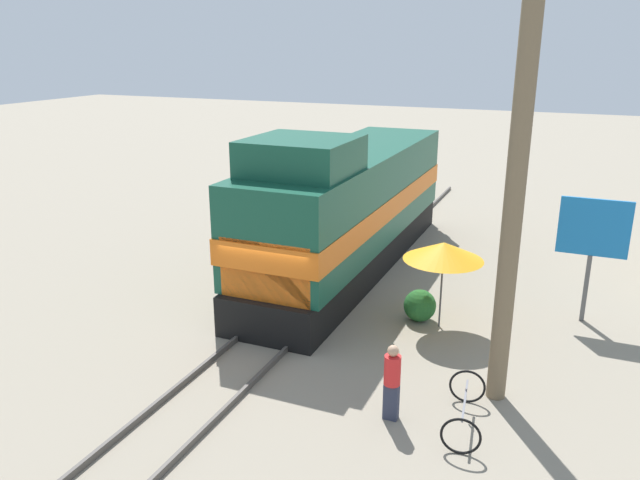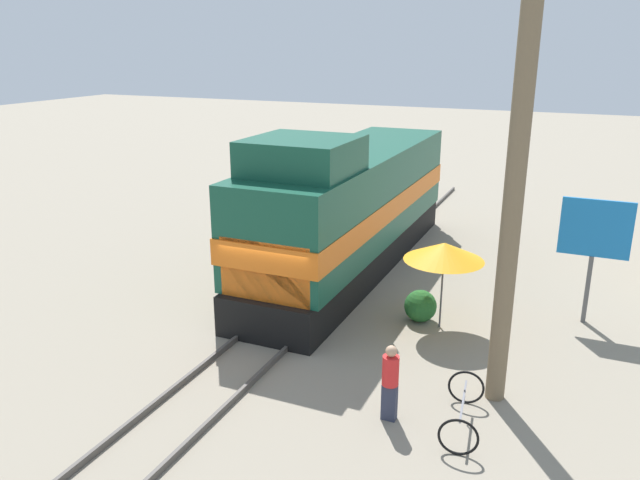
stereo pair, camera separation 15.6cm
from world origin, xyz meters
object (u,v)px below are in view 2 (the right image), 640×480
Objects in this scene: utility_pole at (516,168)px; billboard_sign at (595,235)px; bicycle at (462,410)px; vendor_umbrella at (444,252)px; locomotive at (348,209)px; person_bystander at (390,380)px.

billboard_sign is at bearing 71.55° from utility_pole.
vendor_umbrella is at bearing -77.95° from bicycle.
locomotive is at bearing -60.95° from bicycle.
billboard_sign is 6.99m from bicycle.
bicycle is (5.38, -7.50, -1.75)m from locomotive.
locomotive is 7.55m from billboard_sign.
locomotive is 7.72× the size of person_bystander.
person_bystander is at bearing 5.24° from bicycle.
billboard_sign reaches higher than vendor_umbrella.
person_bystander is at bearing -137.22° from utility_pole.
vendor_umbrella is at bearing 90.77° from person_bystander.
utility_pole reaches higher than locomotive.
bicycle is at bearing -108.11° from billboard_sign.
locomotive reaches higher than person_bystander.
utility_pole is at bearing -46.27° from locomotive.
person_bystander is (0.06, -4.71, -1.26)m from vendor_umbrella.
bicycle is (1.43, 0.30, -0.50)m from person_bystander.
billboard_sign is at bearing 28.48° from vendor_umbrella.
bicycle is (1.49, -4.41, -1.77)m from vendor_umbrella.
locomotive is at bearing 133.73° from utility_pole.
utility_pole is 6.03× the size of person_bystander.
utility_pole is 4.17× the size of vendor_umbrella.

